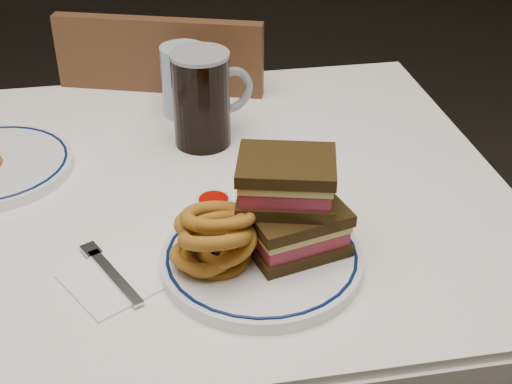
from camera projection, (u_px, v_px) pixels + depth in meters
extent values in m
cube|color=white|center=(111.00, 200.00, 1.13)|extent=(1.26, 0.86, 0.03)
cylinder|color=#4D3119|center=(357.00, 234.00, 1.70)|extent=(0.06, 0.06, 0.71)
cube|color=white|center=(474.00, 206.00, 1.27)|extent=(0.01, 0.86, 0.17)
cube|color=white|center=(114.00, 125.00, 1.53)|extent=(1.26, 0.01, 0.17)
cube|color=#4D3119|center=(190.00, 178.00, 1.78)|extent=(0.52, 0.52, 0.04)
cylinder|color=#4D3119|center=(268.00, 217.00, 2.03)|extent=(0.04, 0.04, 0.40)
cylinder|color=#4D3119|center=(250.00, 299.00, 1.73)|extent=(0.04, 0.04, 0.40)
cylinder|color=#4D3119|center=(147.00, 207.00, 2.07)|extent=(0.04, 0.04, 0.40)
cylinder|color=#4D3119|center=(109.00, 286.00, 1.77)|extent=(0.04, 0.04, 0.40)
cube|color=#4D3119|center=(164.00, 124.00, 1.49)|extent=(0.40, 0.16, 0.45)
cylinder|color=white|center=(262.00, 259.00, 0.97)|extent=(0.27, 0.27, 0.02)
torus|color=#091846|center=(262.00, 254.00, 0.96)|extent=(0.26, 0.26, 0.01)
cube|color=black|center=(295.00, 242.00, 0.97)|extent=(0.15, 0.13, 0.02)
cube|color=#A42F46|center=(295.00, 231.00, 0.96)|extent=(0.14, 0.12, 0.02)
cube|color=#D2BC5D|center=(296.00, 221.00, 0.95)|extent=(0.14, 0.12, 0.01)
cube|color=black|center=(296.00, 213.00, 0.94)|extent=(0.15, 0.13, 0.02)
cube|color=black|center=(286.00, 196.00, 0.94)|extent=(0.15, 0.13, 0.02)
cube|color=#A42F46|center=(286.00, 184.00, 0.93)|extent=(0.14, 0.12, 0.02)
cube|color=#D2BC5D|center=(286.00, 174.00, 0.93)|extent=(0.14, 0.12, 0.01)
cube|color=black|center=(287.00, 165.00, 0.92)|extent=(0.15, 0.13, 0.02)
torus|color=brown|center=(217.00, 253.00, 0.94)|extent=(0.09, 0.09, 0.04)
torus|color=brown|center=(202.00, 256.00, 0.93)|extent=(0.09, 0.09, 0.04)
torus|color=brown|center=(208.00, 252.00, 0.92)|extent=(0.08, 0.08, 0.06)
torus|color=brown|center=(227.00, 244.00, 0.92)|extent=(0.08, 0.08, 0.05)
torus|color=brown|center=(204.00, 222.00, 0.94)|extent=(0.08, 0.08, 0.03)
torus|color=brown|center=(215.00, 237.00, 0.90)|extent=(0.10, 0.09, 0.06)
torus|color=brown|center=(215.00, 217.00, 0.92)|extent=(0.09, 0.09, 0.05)
torus|color=brown|center=(224.00, 221.00, 0.90)|extent=(0.08, 0.08, 0.05)
cylinder|color=silver|center=(214.00, 208.00, 1.03)|extent=(0.05, 0.05, 0.03)
cylinder|color=#960A02|center=(214.00, 202.00, 1.02)|extent=(0.04, 0.04, 0.01)
cylinder|color=black|center=(201.00, 100.00, 1.22)|extent=(0.10, 0.10, 0.16)
cylinder|color=gray|center=(199.00, 55.00, 1.17)|extent=(0.10, 0.10, 0.01)
torus|color=gray|center=(231.00, 90.00, 1.24)|extent=(0.09, 0.04, 0.09)
cylinder|color=#9EB4CC|center=(184.00, 81.00, 1.32)|extent=(0.08, 0.08, 0.13)
cube|color=white|center=(115.00, 279.00, 0.94)|extent=(0.16, 0.16, 0.00)
cube|color=silver|center=(115.00, 277.00, 0.94)|extent=(0.07, 0.13, 0.00)
cube|color=silver|center=(91.00, 250.00, 0.99)|extent=(0.03, 0.04, 0.00)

